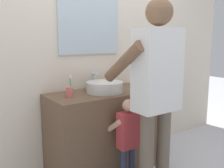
# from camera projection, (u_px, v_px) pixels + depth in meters

# --- Properties ---
(back_wall) EXTENTS (4.40, 0.10, 2.70)m
(back_wall) POSITION_uv_depth(u_px,v_px,m) (87.00, 43.00, 2.88)
(back_wall) COLOR beige
(back_wall) RESTS_ON ground
(vanity_cabinet) EXTENTS (1.16, 0.54, 0.85)m
(vanity_cabinet) POSITION_uv_depth(u_px,v_px,m) (104.00, 131.00, 2.78)
(vanity_cabinet) COLOR brown
(vanity_cabinet) RESTS_ON ground
(sink_basin) EXTENTS (0.37, 0.37, 0.11)m
(sink_basin) POSITION_uv_depth(u_px,v_px,m) (105.00, 87.00, 2.68)
(sink_basin) COLOR silver
(sink_basin) RESTS_ON vanity_cabinet
(faucet) EXTENTS (0.18, 0.14, 0.18)m
(faucet) POSITION_uv_depth(u_px,v_px,m) (93.00, 82.00, 2.86)
(faucet) COLOR #B7BABF
(faucet) RESTS_ON vanity_cabinet
(toothbrush_cup) EXTENTS (0.07, 0.07, 0.21)m
(toothbrush_cup) POSITION_uv_depth(u_px,v_px,m) (69.00, 92.00, 2.48)
(toothbrush_cup) COLOR #D86666
(toothbrush_cup) RESTS_ON vanity_cabinet
(child_toddler) EXTENTS (0.26, 0.26, 0.85)m
(child_toddler) POSITION_uv_depth(u_px,v_px,m) (127.00, 135.00, 2.44)
(child_toddler) COLOR #2D334C
(child_toddler) RESTS_ON ground
(adult_parent) EXTENTS (0.53, 0.56, 1.72)m
(adult_parent) POSITION_uv_depth(u_px,v_px,m) (156.00, 82.00, 2.21)
(adult_parent) COLOR #6B5B4C
(adult_parent) RESTS_ON ground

